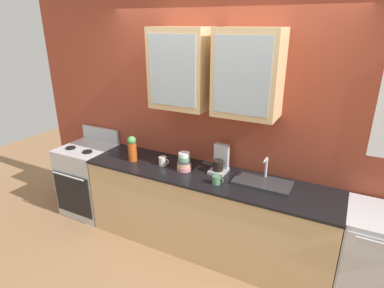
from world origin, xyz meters
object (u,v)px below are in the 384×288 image
at_px(stove_range, 90,179).
at_px(sink_faucet, 262,182).
at_px(cup_near_sink, 217,180).
at_px(cup_near_bowls, 163,161).
at_px(vase, 132,148).
at_px(coffee_maker, 220,162).
at_px(dishwasher, 378,261).
at_px(bowl_stack, 184,162).

distance_m(stove_range, sink_faucet, 2.28).
height_order(stove_range, cup_near_sink, stove_range).
bearing_deg(sink_faucet, cup_near_bowls, -176.19).
distance_m(vase, cup_near_bowls, 0.38).
bearing_deg(coffee_maker, dishwasher, -5.63).
bearing_deg(stove_range, bowl_stack, -0.09).
xyz_separation_m(vase, dishwasher, (2.52, 0.05, -0.60)).
relative_size(stove_range, coffee_maker, 3.71).
height_order(sink_faucet, dishwasher, sink_faucet).
bearing_deg(coffee_maker, cup_near_sink, -73.26).
xyz_separation_m(bowl_stack, cup_near_sink, (0.43, -0.13, -0.05)).
xyz_separation_m(sink_faucet, dishwasher, (1.06, -0.07, -0.47)).
xyz_separation_m(bowl_stack, coffee_maker, (0.34, 0.15, 0.02)).
height_order(sink_faucet, coffee_maker, coffee_maker).
relative_size(stove_range, vase, 3.68).
bearing_deg(cup_near_bowls, cup_near_sink, -10.31).
bearing_deg(vase, bowl_stack, 4.57).
height_order(cup_near_sink, dishwasher, cup_near_sink).
relative_size(bowl_stack, dishwasher, 0.22).
bearing_deg(cup_near_bowls, dishwasher, -0.05).
relative_size(cup_near_sink, dishwasher, 0.13).
bearing_deg(cup_near_sink, cup_near_bowls, 169.69).
xyz_separation_m(vase, cup_near_bowls, (0.37, 0.05, -0.10)).
distance_m(bowl_stack, coffee_maker, 0.38).
height_order(stove_range, bowl_stack, bowl_stack).
distance_m(sink_faucet, dishwasher, 1.16).
relative_size(cup_near_sink, coffee_maker, 0.39).
relative_size(vase, cup_near_bowls, 2.43).
bearing_deg(cup_near_sink, vase, 175.91).
relative_size(cup_near_bowls, dishwasher, 0.13).
distance_m(stove_range, cup_near_sink, 1.90).
xyz_separation_m(bowl_stack, vase, (-0.63, -0.05, 0.06)).
relative_size(vase, coffee_maker, 1.01).
distance_m(vase, coffee_maker, 1.00).
height_order(vase, coffee_maker, vase).
bearing_deg(vase, dishwasher, 1.10).
distance_m(stove_range, cup_near_bowls, 1.24).
relative_size(sink_faucet, cup_near_bowls, 4.56).
distance_m(stove_range, dishwasher, 3.29).
distance_m(bowl_stack, dishwasher, 1.96).
bearing_deg(sink_faucet, dishwasher, -4.00).
bearing_deg(dishwasher, vase, -178.90).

